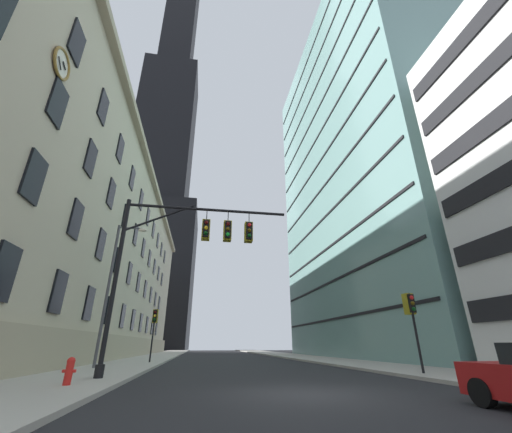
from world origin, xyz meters
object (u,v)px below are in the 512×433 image
Objects in this scene: traffic_light_near_right at (411,308)px; fire_hydrant at (69,370)px; traffic_light_far_left at (155,319)px; traffic_signal_mast at (195,243)px; street_lamppost at (114,279)px.

fire_hydrant is at bearing -170.87° from traffic_light_near_right.
fire_hydrant is (-0.49, -14.90, -2.69)m from traffic_light_far_left.
traffic_light_near_right reaches higher than fire_hydrant.
street_lamppost is at bearing 129.60° from traffic_signal_mast.
traffic_signal_mast is 9.51× the size of fire_hydrant.
traffic_light_far_left is 4.61× the size of fire_hydrant.
traffic_light_far_left is (-3.23, 12.55, -2.67)m from traffic_signal_mast.
traffic_light_far_left is at bearing 72.47° from street_lamppost.
street_lamppost reaches higher than traffic_light_far_left.
fire_hydrant is (-3.72, -2.35, -5.36)m from traffic_signal_mast.
street_lamppost is (-16.19, 6.29, 2.16)m from traffic_light_near_right.
street_lamppost is (-1.98, -6.25, 1.96)m from traffic_light_far_left.
street_lamppost is 10.35× the size of fire_hydrant.
traffic_signal_mast is 11.35m from traffic_light_near_right.
fire_hydrant is at bearing -147.70° from traffic_signal_mast.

